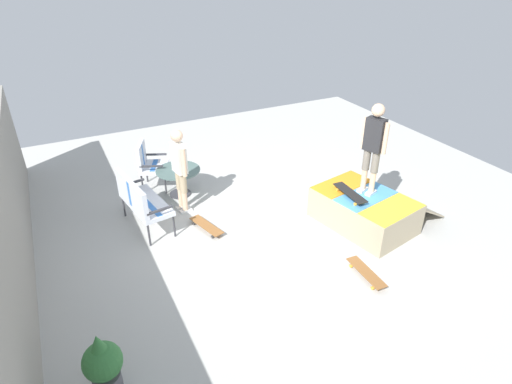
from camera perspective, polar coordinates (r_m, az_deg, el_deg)
name	(u,v)px	position (r m, az deg, el deg)	size (l,w,h in m)	color
ground_plane	(266,227)	(7.94, 1.42, -4.76)	(12.00, 12.00, 0.10)	#B2B2AD
back_wall_cinderblock	(10,238)	(6.77, -30.09, -5.35)	(9.00, 0.20, 2.00)	gray
skate_ramp	(365,210)	(8.05, 14.41, -2.29)	(2.05, 2.27, 0.61)	tan
patio_bench	(139,199)	(7.79, -15.37, -0.89)	(1.32, 0.74, 1.02)	#38383D
patio_chair_near_house	(148,162)	(9.16, -14.27, 3.98)	(0.79, 0.75, 1.02)	#38383D
patio_table	(179,177)	(8.84, -10.33, 1.99)	(0.90, 0.90, 0.57)	#38383D
person_watching	(180,165)	(8.02, -10.21, 3.53)	(0.47, 0.28, 1.67)	silver
person_skater	(374,143)	(7.58, 15.48, 6.33)	(0.45, 0.32, 1.66)	silver
skateboard_by_bench	(206,226)	(7.79, -6.66, -4.53)	(0.82, 0.41, 0.10)	brown
skateboard_spare	(366,272)	(6.92, 14.55, -10.39)	(0.81, 0.24, 0.10)	brown
skateboard_on_ramp	(350,193)	(7.72, 12.48, -0.13)	(0.81, 0.24, 0.10)	black
potted_plant	(103,365)	(5.31, -19.79, -20.98)	(0.44, 0.44, 0.92)	#515156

